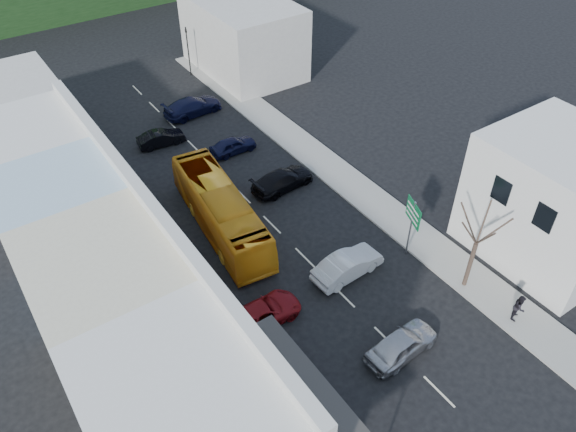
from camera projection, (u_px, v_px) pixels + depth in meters
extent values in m
plane|color=black|center=(343.00, 296.00, 34.27)|extent=(120.00, 120.00, 0.00)
cube|color=gray|center=(161.00, 249.00, 37.30)|extent=(3.00, 52.00, 0.15)
cube|color=gray|center=(338.00, 174.00, 43.74)|extent=(3.00, 52.00, 0.15)
cube|color=#511414|center=(278.00, 406.00, 25.23)|extent=(1.30, 7.65, 0.08)
cube|color=beige|center=(117.00, 311.00, 28.20)|extent=(7.00, 8.00, 8.00)
cube|color=#AC2228|center=(192.00, 290.00, 30.58)|extent=(1.30, 6.80, 0.08)
cube|color=#ACC9DB|center=(72.00, 234.00, 32.61)|extent=(7.00, 6.00, 8.00)
cube|color=#195926|center=(141.00, 220.00, 34.99)|extent=(1.30, 5.10, 0.08)
cube|color=silver|center=(40.00, 179.00, 36.71)|extent=(7.00, 7.00, 8.00)
cube|color=#511414|center=(104.00, 170.00, 39.08)|extent=(1.30, 5.95, 0.08)
cube|color=silver|center=(557.00, 201.00, 34.96)|extent=(8.00, 9.00, 8.00)
cube|color=#B7B2A8|center=(12.00, 121.00, 44.18)|extent=(8.00, 10.00, 6.00)
cube|color=#B7B2A8|center=(243.00, 36.00, 55.62)|extent=(8.00, 12.00, 7.00)
imported|color=orange|center=(221.00, 211.00, 37.99)|extent=(3.82, 11.81, 3.10)
imported|color=#ACADB1|center=(401.00, 345.00, 30.64)|extent=(4.52, 2.11, 1.40)
imported|color=silver|center=(347.00, 266.00, 35.21)|extent=(4.50, 2.06, 1.40)
imported|color=maroon|center=(263.00, 312.00, 32.42)|extent=(4.65, 2.04, 1.40)
imported|color=black|center=(283.00, 180.00, 42.13)|extent=(4.64, 2.20, 1.40)
imported|color=black|center=(233.00, 145.00, 45.79)|extent=(4.42, 1.85, 1.40)
imported|color=black|center=(161.00, 138.00, 46.64)|extent=(4.58, 2.29, 1.40)
imported|color=black|center=(193.00, 107.00, 50.52)|extent=(4.60, 2.11, 1.40)
imported|color=black|center=(224.00, 335.00, 30.78)|extent=(0.47, 0.65, 1.70)
imported|color=black|center=(519.00, 308.00, 32.27)|extent=(0.81, 0.66, 1.70)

